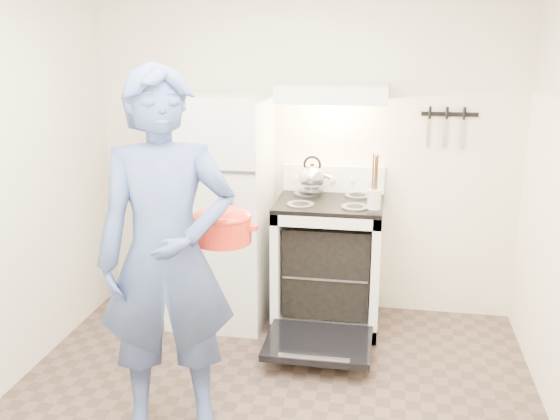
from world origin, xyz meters
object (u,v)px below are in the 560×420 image
object	(u,v)px
refrigerator	(220,210)
person	(167,258)
tea_kettle	(312,176)
stove_body	(328,264)
dutch_oven	(223,229)

from	to	relation	value
refrigerator	person	size ratio (longest dim) A/B	0.86
refrigerator	person	xyz separation A→B (m)	(0.10, -1.40, 0.14)
tea_kettle	refrigerator	bearing A→B (deg)	-165.93
stove_body	person	xyz separation A→B (m)	(-0.71, -1.43, 0.53)
dutch_oven	tea_kettle	bearing A→B (deg)	76.17
stove_body	person	distance (m)	1.68
stove_body	refrigerator	bearing A→B (deg)	-178.23
refrigerator	dutch_oven	bearing A→B (deg)	-73.79
stove_body	tea_kettle	distance (m)	0.67
tea_kettle	stove_body	bearing A→B (deg)	-43.68
refrigerator	dutch_oven	world-z (taller)	refrigerator
refrigerator	person	world-z (taller)	person
stove_body	dutch_oven	world-z (taller)	dutch_oven
person	refrigerator	bearing A→B (deg)	76.69
refrigerator	person	bearing A→B (deg)	-85.88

